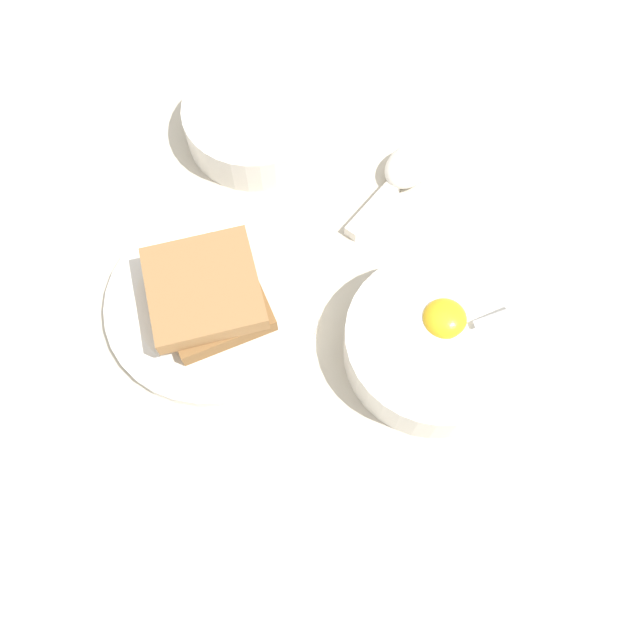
{
  "coord_description": "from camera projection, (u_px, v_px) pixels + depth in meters",
  "views": [
    {
      "loc": [
        -0.08,
        -0.31,
        0.59
      ],
      "look_at": [
        0.0,
        -0.08,
        0.02
      ],
      "focal_mm": 35.0,
      "sensor_mm": 36.0,
      "label": 1
    }
  ],
  "objects": [
    {
      "name": "toast_plate",
      "position": [
        214.0,
        301.0,
        0.65
      ],
      "size": [
        0.22,
        0.22,
        0.01
      ],
      "color": "white",
      "rests_on": "ground_plane"
    },
    {
      "name": "soup_spoon",
      "position": [
        403.0,
        172.0,
        0.7
      ],
      "size": [
        0.14,
        0.1,
        0.03
      ],
      "color": "white",
      "rests_on": "ground_plane"
    },
    {
      "name": "toast_sandwich",
      "position": [
        208.0,
        293.0,
        0.62
      ],
      "size": [
        0.12,
        0.12,
        0.04
      ],
      "color": "brown",
      "rests_on": "toast_plate"
    },
    {
      "name": "ground_plane",
      "position": [
        297.0,
        266.0,
        0.67
      ],
      "size": [
        3.0,
        3.0,
        0.0
      ],
      "primitive_type": "plane",
      "color": "beige"
    },
    {
      "name": "egg_bowl",
      "position": [
        434.0,
        343.0,
        0.6
      ],
      "size": [
        0.17,
        0.17,
        0.08
      ],
      "color": "white",
      "rests_on": "ground_plane"
    },
    {
      "name": "congee_bowl",
      "position": [
        255.0,
        120.0,
        0.72
      ],
      "size": [
        0.16,
        0.16,
        0.05
      ],
      "color": "white",
      "rests_on": "ground_plane"
    }
  ]
}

